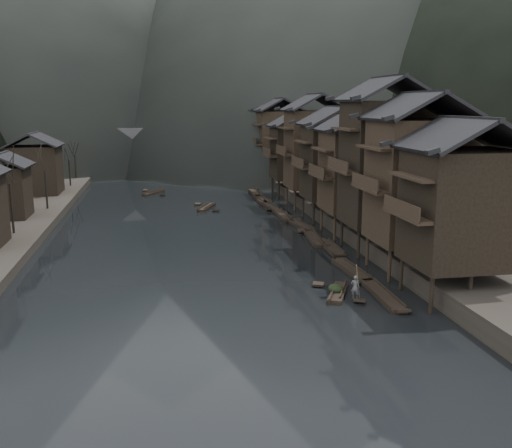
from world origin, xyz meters
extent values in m
plane|color=black|center=(0.00, 0.00, 0.00)|extent=(300.00, 300.00, 0.00)
cube|color=#2D2823|center=(35.00, 40.00, 0.90)|extent=(40.00, 200.00, 1.80)
cylinder|color=black|center=(14.20, -10.40, 1.30)|extent=(0.30, 0.30, 2.90)
cylinder|color=black|center=(14.20, -5.60, 1.30)|extent=(0.30, 0.30, 2.90)
cylinder|color=black|center=(16.95, -10.40, 1.30)|extent=(0.30, 0.30, 2.90)
cylinder|color=black|center=(16.95, -5.60, 1.30)|extent=(0.30, 0.30, 2.90)
cube|color=black|center=(17.30, -8.00, 6.62)|extent=(7.00, 6.00, 8.03)
cube|color=black|center=(13.30, -8.00, 6.21)|extent=(1.20, 5.70, 0.25)
cylinder|color=black|center=(14.20, -3.40, 1.30)|extent=(0.30, 0.30, 2.90)
cylinder|color=black|center=(14.20, 1.40, 1.30)|extent=(0.30, 0.30, 2.90)
cylinder|color=black|center=(16.95, -3.40, 1.30)|extent=(0.30, 0.30, 2.90)
cylinder|color=black|center=(16.95, 1.40, 1.30)|extent=(0.30, 0.30, 2.90)
cube|color=black|center=(17.30, -1.00, 7.53)|extent=(7.00, 6.00, 9.85)
cube|color=black|center=(13.30, -1.00, 7.03)|extent=(1.20, 5.70, 0.25)
cylinder|color=black|center=(14.20, 3.60, 1.30)|extent=(0.30, 0.30, 2.90)
cylinder|color=black|center=(14.20, 8.40, 1.30)|extent=(0.30, 0.30, 2.90)
cylinder|color=black|center=(16.95, 3.60, 1.30)|extent=(0.30, 0.30, 2.90)
cylinder|color=black|center=(16.95, 8.40, 1.30)|extent=(0.30, 0.30, 2.90)
cube|color=black|center=(17.30, 6.00, 8.27)|extent=(7.00, 6.00, 11.33)
cube|color=black|center=(13.30, 6.00, 7.70)|extent=(1.20, 5.70, 0.25)
cylinder|color=black|center=(14.20, 10.60, 1.30)|extent=(0.30, 0.30, 2.90)
cylinder|color=black|center=(14.20, 15.40, 1.30)|extent=(0.30, 0.30, 2.90)
cylinder|color=black|center=(16.95, 10.60, 1.30)|extent=(0.30, 0.30, 2.90)
cylinder|color=black|center=(16.95, 15.40, 1.30)|extent=(0.30, 0.30, 2.90)
cube|color=black|center=(17.30, 13.00, 6.75)|extent=(7.00, 6.00, 8.30)
cube|color=black|center=(13.30, 13.00, 6.33)|extent=(1.20, 5.70, 0.25)
cylinder|color=black|center=(14.20, 18.60, 1.30)|extent=(0.30, 0.30, 2.90)
cylinder|color=black|center=(14.20, 23.40, 1.30)|extent=(0.30, 0.30, 2.90)
cylinder|color=black|center=(16.95, 18.60, 1.30)|extent=(0.30, 0.30, 2.90)
cylinder|color=black|center=(16.95, 23.40, 1.30)|extent=(0.30, 0.30, 2.90)
cube|color=black|center=(17.30, 21.00, 6.91)|extent=(7.00, 6.00, 8.62)
cube|color=black|center=(13.30, 21.00, 6.48)|extent=(1.20, 5.70, 0.25)
cylinder|color=black|center=(14.20, 27.60, 1.30)|extent=(0.30, 0.30, 2.90)
cylinder|color=black|center=(14.20, 32.40, 1.30)|extent=(0.30, 0.30, 2.90)
cylinder|color=black|center=(16.95, 27.60, 1.30)|extent=(0.30, 0.30, 2.90)
cylinder|color=black|center=(16.95, 32.40, 1.30)|extent=(0.30, 0.30, 2.90)
cube|color=black|center=(17.30, 30.00, 7.68)|extent=(7.00, 6.00, 10.16)
cube|color=black|center=(13.30, 30.00, 7.17)|extent=(1.20, 5.70, 0.25)
cylinder|color=black|center=(14.20, 37.60, 1.30)|extent=(0.30, 0.30, 2.90)
cylinder|color=black|center=(14.20, 42.40, 1.30)|extent=(0.30, 0.30, 2.90)
cylinder|color=black|center=(16.95, 37.60, 1.30)|extent=(0.30, 0.30, 2.90)
cylinder|color=black|center=(16.95, 42.40, 1.30)|extent=(0.30, 0.30, 2.90)
cube|color=black|center=(17.30, 40.00, 6.45)|extent=(7.00, 6.00, 7.70)
cube|color=black|center=(13.30, 40.00, 6.07)|extent=(1.20, 5.70, 0.25)
cylinder|color=black|center=(14.20, 49.60, 1.30)|extent=(0.30, 0.30, 2.90)
cylinder|color=black|center=(14.20, 54.40, 1.30)|extent=(0.30, 0.30, 2.90)
cylinder|color=black|center=(16.95, 49.60, 1.30)|extent=(0.30, 0.30, 2.90)
cylinder|color=black|center=(16.95, 54.40, 1.30)|extent=(0.30, 0.30, 2.90)
cube|color=black|center=(17.30, 52.00, 7.48)|extent=(7.00, 6.00, 9.77)
cube|color=black|center=(13.30, 52.00, 7.00)|extent=(1.20, 5.70, 0.25)
cube|color=black|center=(-20.50, 24.00, 4.10)|extent=(5.00, 5.00, 5.80)
cube|color=black|center=(-20.50, 42.00, 4.60)|extent=(6.50, 6.50, 6.80)
cylinder|color=black|center=(-17.00, 15.41, 3.70)|extent=(0.24, 0.24, 5.01)
cylinder|color=black|center=(-17.00, 29.04, 3.53)|extent=(0.24, 0.24, 4.67)
cylinder|color=black|center=(-17.00, 49.50, 3.21)|extent=(0.24, 0.24, 4.01)
cylinder|color=black|center=(-17.00, 58.58, 3.28)|extent=(0.24, 0.24, 4.15)
cube|color=black|center=(12.22, -6.68, 0.15)|extent=(1.30, 7.12, 0.30)
cube|color=black|center=(12.22, -6.68, 0.33)|extent=(1.36, 6.98, 0.10)
cube|color=black|center=(12.12, -3.28, 0.29)|extent=(0.96, 0.90, 0.35)
cube|color=black|center=(12.32, -10.09, 0.29)|extent=(0.96, 0.90, 0.35)
cube|color=black|center=(12.11, -0.60, 0.15)|extent=(1.50, 6.37, 0.30)
cube|color=black|center=(12.11, -0.60, 0.33)|extent=(1.55, 6.25, 0.10)
cube|color=black|center=(12.30, 2.42, 0.29)|extent=(0.98, 0.84, 0.33)
cube|color=black|center=(11.92, -3.63, 0.29)|extent=(0.98, 0.84, 0.33)
cube|color=black|center=(12.67, 6.98, 0.15)|extent=(1.28, 5.97, 0.30)
cube|color=black|center=(12.67, 6.98, 0.33)|extent=(1.33, 5.85, 0.10)
cube|color=black|center=(12.58, 9.83, 0.29)|extent=(0.96, 0.76, 0.32)
cube|color=black|center=(12.76, 4.13, 0.29)|extent=(0.96, 0.76, 0.32)
cube|color=black|center=(12.12, 11.16, 0.15)|extent=(1.72, 7.00, 0.30)
cube|color=black|center=(12.12, 11.16, 0.33)|extent=(1.76, 6.87, 0.10)
cube|color=black|center=(11.82, 14.47, 0.29)|extent=(1.01, 0.93, 0.35)
cube|color=black|center=(12.42, 7.85, 0.29)|extent=(1.01, 0.93, 0.35)
cube|color=black|center=(12.30, 17.36, 0.15)|extent=(1.95, 6.69, 0.30)
cube|color=black|center=(12.30, 17.36, 0.33)|extent=(1.99, 6.57, 0.10)
cube|color=black|center=(12.71, 20.50, 0.29)|extent=(1.03, 0.93, 0.34)
cube|color=black|center=(11.89, 14.21, 0.29)|extent=(1.03, 0.93, 0.34)
cube|color=black|center=(11.57, 23.58, 0.15)|extent=(1.20, 7.63, 0.30)
cube|color=black|center=(11.57, 23.58, 0.33)|extent=(1.25, 7.48, 0.10)
cube|color=black|center=(11.53, 27.24, 0.29)|extent=(0.95, 0.94, 0.37)
cube|color=black|center=(11.62, 19.92, 0.29)|extent=(0.95, 0.94, 0.37)
cube|color=black|center=(11.21, 31.10, 0.15)|extent=(1.75, 7.40, 0.30)
cube|color=black|center=(11.21, 31.10, 0.33)|extent=(1.79, 7.26, 0.10)
cube|color=black|center=(11.52, 34.61, 0.29)|extent=(1.01, 0.98, 0.36)
cube|color=black|center=(10.90, 27.60, 0.29)|extent=(1.01, 0.98, 0.36)
cube|color=black|center=(11.28, 35.79, 0.15)|extent=(1.75, 7.04, 0.30)
cube|color=black|center=(11.28, 35.79, 0.33)|extent=(1.79, 6.91, 0.10)
cube|color=black|center=(11.60, 39.12, 0.29)|extent=(1.01, 0.94, 0.35)
cube|color=black|center=(10.97, 32.46, 0.29)|extent=(1.01, 0.94, 0.35)
cube|color=black|center=(11.26, 41.12, 0.15)|extent=(1.26, 6.70, 0.30)
cube|color=black|center=(11.26, 41.12, 0.33)|extent=(1.31, 6.57, 0.10)
cube|color=black|center=(11.18, 44.32, 0.29)|extent=(0.95, 0.84, 0.34)
cube|color=black|center=(11.34, 37.92, 0.29)|extent=(0.95, 0.84, 0.34)
cube|color=black|center=(11.70, 47.51, 0.15)|extent=(1.75, 5.98, 0.30)
cube|color=black|center=(11.70, 47.51, 0.33)|extent=(1.79, 5.87, 0.10)
cube|color=black|center=(11.39, 50.32, 0.29)|extent=(1.01, 0.83, 0.32)
cube|color=black|center=(12.02, 44.69, 0.29)|extent=(1.01, 0.83, 0.32)
cube|color=black|center=(2.91, 30.82, 0.15)|extent=(2.97, 5.41, 0.30)
cube|color=black|center=(2.91, 30.82, 0.33)|extent=(2.98, 5.33, 0.10)
cube|color=black|center=(1.93, 33.23, 0.29)|extent=(1.04, 0.95, 0.31)
cube|color=black|center=(3.89, 28.40, 0.29)|extent=(1.04, 0.95, 0.31)
cube|color=black|center=(-4.05, 44.94, 0.15)|extent=(3.57, 5.33, 0.30)
cube|color=black|center=(-4.05, 44.94, 0.33)|extent=(3.56, 5.26, 0.10)
cube|color=black|center=(-5.34, 47.26, 0.29)|extent=(1.08, 1.01, 0.31)
cube|color=black|center=(-2.76, 42.61, 0.29)|extent=(1.08, 1.01, 0.31)
cube|color=#4C4C4F|center=(0.00, 72.00, 7.20)|extent=(40.00, 6.00, 1.60)
cube|color=#4C4C4F|center=(0.00, 69.30, 8.50)|extent=(40.00, 0.50, 1.00)
cube|color=#4C4C4F|center=(0.00, 74.70, 8.50)|extent=(40.00, 0.50, 1.00)
cube|color=#4C4C4F|center=(-14.00, 72.00, 3.20)|extent=(3.20, 6.00, 6.40)
cube|color=#4C4C4F|center=(-4.50, 72.00, 3.20)|extent=(3.20, 6.00, 6.40)
cube|color=#4C4C4F|center=(4.50, 72.00, 3.20)|extent=(3.20, 6.00, 6.40)
cube|color=#4C4C4F|center=(14.00, 72.00, 3.20)|extent=(3.20, 6.00, 6.40)
cube|color=black|center=(9.29, -5.73, 0.15)|extent=(2.82, 4.56, 0.30)
cube|color=black|center=(9.29, -5.73, 0.33)|extent=(2.82, 4.50, 0.10)
cube|color=black|center=(8.37, -3.74, 0.29)|extent=(1.01, 0.87, 0.29)
cube|color=black|center=(10.21, -7.72, 0.29)|extent=(1.01, 0.87, 0.29)
ellipsoid|color=black|center=(9.19, -5.52, 0.76)|extent=(1.09, 1.43, 0.65)
imported|color=#58585A|center=(10.02, -7.31, 1.29)|extent=(0.74, 0.67, 1.71)
cylinder|color=#8C7A51|center=(10.22, -7.31, 3.79)|extent=(1.07, 1.78, 3.30)
camera|label=1|loc=(-3.46, -43.79, 13.73)|focal=40.00mm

